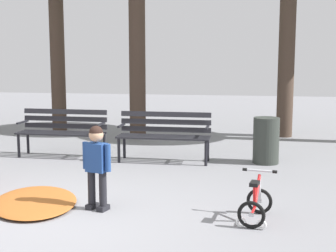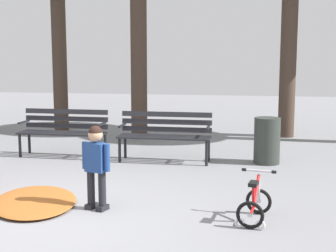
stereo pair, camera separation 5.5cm
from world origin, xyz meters
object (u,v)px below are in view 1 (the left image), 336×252
(park_bench_left, at_px, (164,132))
(child_standing, at_px, (97,161))
(park_bench_far_left, at_px, (63,129))
(trash_bin, at_px, (266,140))
(kids_bicycle, at_px, (256,203))

(park_bench_left, distance_m, child_standing, 2.81)
(park_bench_far_left, relative_size, child_standing, 1.59)
(child_standing, xyz_separation_m, trash_bin, (2.04, 2.92, -0.20))
(child_standing, relative_size, trash_bin, 1.28)
(child_standing, bearing_deg, park_bench_left, 83.89)
(kids_bicycle, bearing_deg, park_bench_far_left, 139.19)
(park_bench_left, bearing_deg, child_standing, -96.11)
(kids_bicycle, xyz_separation_m, trash_bin, (0.19, 3.01, 0.19))
(child_standing, bearing_deg, kids_bicycle, -2.60)
(park_bench_left, relative_size, child_standing, 1.58)
(park_bench_far_left, xyz_separation_m, child_standing, (1.60, -2.89, 0.08))
(park_bench_left, bearing_deg, park_bench_far_left, 177.14)
(park_bench_far_left, height_order, trash_bin, park_bench_far_left)
(park_bench_far_left, relative_size, park_bench_left, 1.00)
(park_bench_left, xyz_separation_m, trash_bin, (1.74, 0.13, -0.12))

